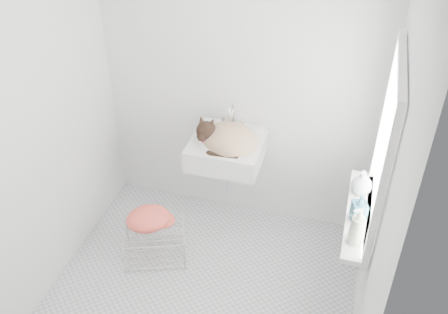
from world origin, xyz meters
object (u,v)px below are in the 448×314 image
(cat, at_px, (227,139))
(bottle_c, at_px, (360,192))
(bottle_a, at_px, (355,242))
(sink, at_px, (226,142))
(bottle_b, at_px, (357,220))
(wire_rack, at_px, (155,243))

(cat, height_order, bottle_c, cat)
(cat, xyz_separation_m, bottle_a, (1.01, -0.80, -0.04))
(sink, xyz_separation_m, bottle_b, (1.03, -0.62, 0.00))
(bottle_b, bearing_deg, bottle_a, -90.00)
(bottle_b, bearing_deg, cat, 149.35)
(sink, relative_size, cat, 1.12)
(cat, relative_size, bottle_c, 2.77)
(bottle_a, bearing_deg, wire_rack, 168.48)
(wire_rack, distance_m, bottle_b, 1.62)
(bottle_a, bearing_deg, cat, 141.68)
(wire_rack, xyz_separation_m, bottle_a, (1.46, -0.30, 0.70))
(cat, bearing_deg, bottle_c, -6.65)
(wire_rack, relative_size, bottle_c, 2.59)
(cat, height_order, bottle_a, cat)
(cat, xyz_separation_m, bottle_b, (1.01, -0.60, -0.04))
(bottle_b, bearing_deg, wire_rack, 176.19)
(bottle_c, bearing_deg, cat, 162.37)
(bottle_a, height_order, bottle_b, bottle_a)
(sink, relative_size, wire_rack, 1.20)
(cat, relative_size, wire_rack, 1.07)
(bottle_c, bearing_deg, bottle_a, -90.00)
(bottle_a, xyz_separation_m, bottle_c, (0.00, 0.48, 0.00))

